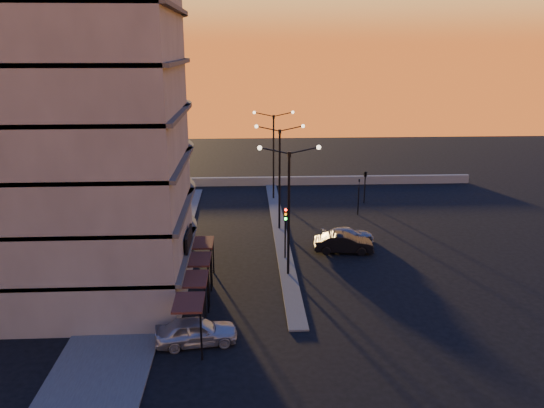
{
  "coord_description": "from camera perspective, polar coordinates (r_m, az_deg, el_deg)",
  "views": [
    {
      "loc": [
        -2.95,
        -35.25,
        15.89
      ],
      "look_at": [
        -0.88,
        5.82,
        3.66
      ],
      "focal_mm": 35.0,
      "sensor_mm": 36.0,
      "label": 1
    }
  ],
  "objects": [
    {
      "name": "car_sedan",
      "position": [
        42.97,
        7.72,
        -4.18
      ],
      "size": [
        4.84,
        2.03,
        1.55
      ],
      "primitive_type": "imported",
      "rotation": [
        0.0,
        0.0,
        1.49
      ],
      "color": "black",
      "rests_on": "ground"
    },
    {
      "name": "streetlamp_near",
      "position": [
        36.84,
        1.82,
        0.33
      ],
      "size": [
        4.32,
        0.32,
        9.51
      ],
      "color": "black",
      "rests_on": "ground"
    },
    {
      "name": "sidewalk_west",
      "position": [
        42.99,
        -12.85,
        -5.48
      ],
      "size": [
        5.0,
        40.0,
        0.12
      ],
      "primitive_type": "cube",
      "color": "#4A4A48",
      "rests_on": "ground"
    },
    {
      "name": "ground",
      "position": [
        38.78,
        1.74,
        -7.63
      ],
      "size": [
        120.0,
        120.0,
        0.0
      ],
      "primitive_type": "plane",
      "color": "black",
      "rests_on": "ground"
    },
    {
      "name": "building",
      "position": [
        37.18,
        -20.45,
        9.4
      ],
      "size": [
        14.35,
        17.08,
        25.0
      ],
      "color": "slate",
      "rests_on": "ground"
    },
    {
      "name": "traffic_light_main",
      "position": [
        40.38,
        1.45,
        -2.22
      ],
      "size": [
        0.28,
        0.44,
        4.25
      ],
      "color": "black",
      "rests_on": "ground"
    },
    {
      "name": "car_wagon",
      "position": [
        45.14,
        8.21,
        -3.35
      ],
      "size": [
        4.76,
        2.84,
        1.29
      ],
      "primitive_type": "imported",
      "rotation": [
        0.0,
        0.0,
        1.82
      ],
      "color": "gray",
      "rests_on": "ground"
    },
    {
      "name": "signal_east_a",
      "position": [
        52.35,
        9.29,
        0.88
      ],
      "size": [
        0.13,
        0.16,
        3.6
      ],
      "color": "black",
      "rests_on": "ground"
    },
    {
      "name": "parapet",
      "position": [
        63.35,
        1.68,
        2.5
      ],
      "size": [
        44.0,
        0.5,
        1.0
      ],
      "primitive_type": "cube",
      "color": "slate",
      "rests_on": "ground"
    },
    {
      "name": "streetlamp_far",
      "position": [
        56.28,
        0.17,
        6.03
      ],
      "size": [
        4.32,
        0.32,
        9.51
      ],
      "color": "black",
      "rests_on": "ground"
    },
    {
      "name": "signal_east_b",
      "position": [
        56.16,
        10.01,
        3.15
      ],
      "size": [
        0.42,
        1.99,
        3.6
      ],
      "color": "black",
      "rests_on": "ground"
    },
    {
      "name": "streetlamp_mid",
      "position": [
        46.5,
        0.82,
        3.77
      ],
      "size": [
        4.32,
        0.32,
        9.51
      ],
      "color": "black",
      "rests_on": "ground"
    },
    {
      "name": "median",
      "position": [
        48.03,
        0.79,
        -2.68
      ],
      "size": [
        1.2,
        36.0,
        0.12
      ],
      "primitive_type": "cube",
      "color": "#4A4A48",
      "rests_on": "ground"
    },
    {
      "name": "car_hatchback",
      "position": [
        30.46,
        -8.15,
        -13.38
      ],
      "size": [
        4.74,
        2.43,
        1.54
      ],
      "primitive_type": "imported",
      "rotation": [
        0.0,
        0.0,
        1.71
      ],
      "color": "#ADAFB5",
      "rests_on": "ground"
    }
  ]
}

